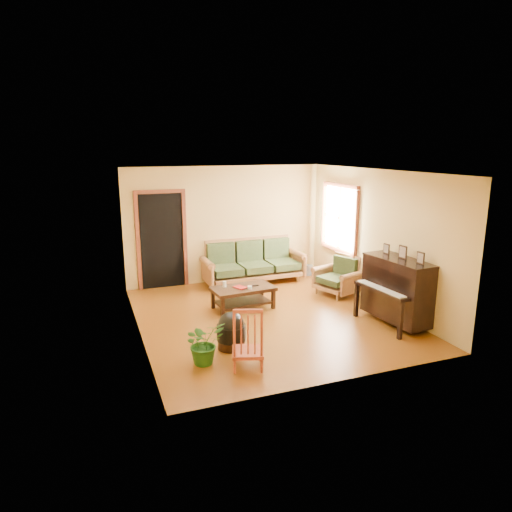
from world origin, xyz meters
name	(u,v)px	position (x,y,z in m)	size (l,w,h in m)	color
floor	(267,317)	(0.00, 0.00, 0.00)	(5.00, 5.00, 0.00)	#5B2F0C
doorway	(162,241)	(-1.45, 2.48, 1.02)	(1.08, 0.16, 2.05)	black
window	(340,218)	(2.21, 1.30, 1.50)	(0.12, 1.36, 1.46)	white
sofa	(254,262)	(0.53, 2.10, 0.49)	(2.27, 0.95, 0.97)	brown
coffee_table	(243,298)	(-0.27, 0.57, 0.21)	(1.16, 0.63, 0.42)	black
armchair	(337,275)	(1.83, 0.69, 0.41)	(0.78, 0.82, 0.82)	brown
piano	(398,291)	(1.99, -1.07, 0.58)	(0.77, 1.31, 1.16)	black
footstool	(231,335)	(-1.01, -1.03, 0.21)	(0.45, 0.45, 0.42)	black
red_chair	(248,336)	(-0.98, -1.70, 0.46)	(0.43, 0.47, 0.92)	maroon
leaning_frame	(299,263)	(1.78, 2.36, 0.29)	(0.43, 0.10, 0.57)	#B18D3B
ceramic_crock	(309,270)	(1.96, 2.21, 0.12)	(0.20, 0.20, 0.24)	#305390
potted_plant	(204,343)	(-1.52, -1.37, 0.31)	(0.56, 0.49, 0.62)	#1D5016
book	(237,288)	(-0.41, 0.50, 0.43)	(0.17, 0.23, 0.02)	maroon
candle	(225,284)	(-0.59, 0.70, 0.48)	(0.07, 0.07, 0.11)	white
glass_jar	(250,287)	(-0.18, 0.43, 0.45)	(0.08, 0.08, 0.06)	white
remote	(255,285)	(-0.02, 0.57, 0.43)	(0.14, 0.04, 0.01)	black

